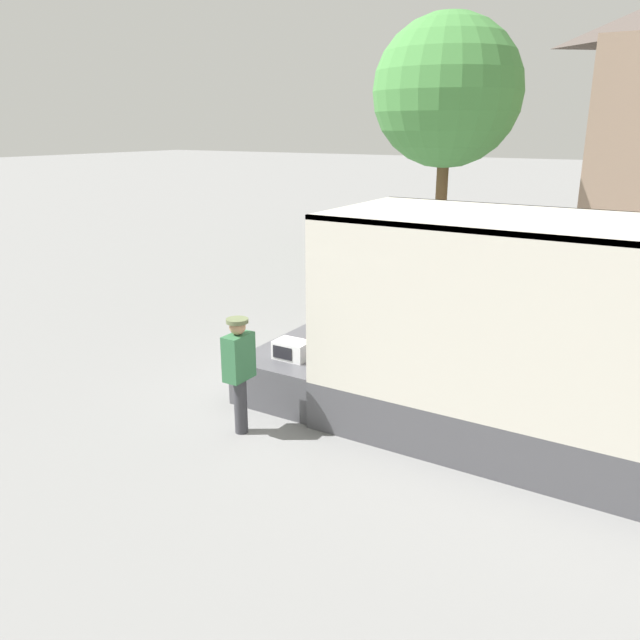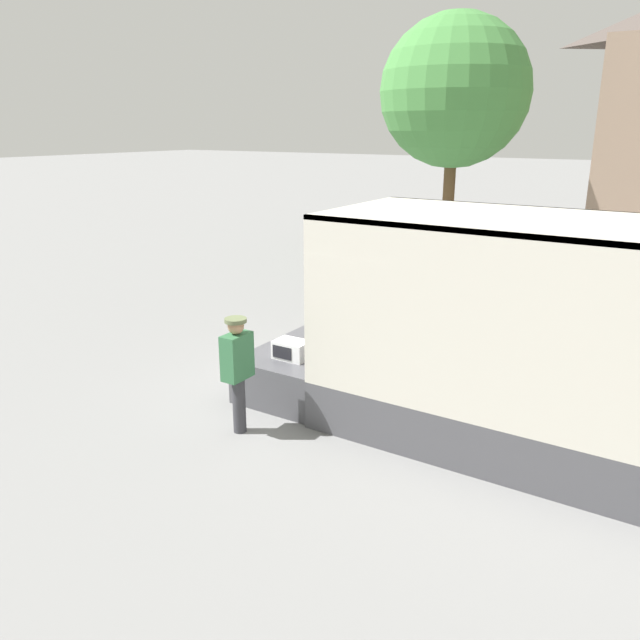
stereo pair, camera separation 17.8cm
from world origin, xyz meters
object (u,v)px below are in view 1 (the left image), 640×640
Objects in this scene: worker_person at (239,364)px; street_tree at (447,92)px; microwave at (292,350)px; portable_generator at (335,326)px.

worker_person is 13.50m from street_tree.
worker_person reaches higher than microwave.
street_tree is at bearing 99.12° from worker_person.
portable_generator is 11.36m from street_tree.
worker_person reaches higher than portable_generator.
portable_generator reaches higher than microwave.
microwave is at bearing 88.85° from worker_person.
microwave is at bearing -94.96° from portable_generator.
street_tree reaches higher than microwave.
portable_generator is at bearing 85.04° from microwave.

